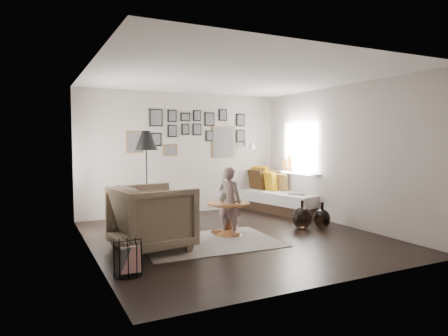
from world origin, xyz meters
name	(u,v)px	position (x,y,z in m)	size (l,w,h in m)	color
ground	(235,237)	(0.00, 0.00, 0.00)	(4.80, 4.80, 0.00)	black
wall_back	(183,153)	(0.00, 2.40, 1.30)	(4.50, 4.50, 0.00)	#9F948B
wall_front	(338,166)	(0.00, -2.40, 1.30)	(4.50, 4.50, 0.00)	#9F948B
wall_left	(90,161)	(-2.25, 0.00, 1.30)	(4.80, 4.80, 0.00)	#9F948B
wall_right	(341,155)	(2.25, 0.00, 1.30)	(4.80, 4.80, 0.00)	#9F948B
ceiling	(235,77)	(0.00, 0.00, 2.60)	(4.80, 4.80, 0.00)	white
door_left	(81,173)	(-2.23, 1.20, 1.05)	(0.00, 2.14, 2.14)	white
window_right	(295,170)	(2.18, 1.34, 0.93)	(0.15, 1.32, 1.30)	white
gallery_wall	(196,133)	(0.29, 2.38, 1.74)	(2.74, 0.03, 1.08)	brown
wall_sconce	(251,146)	(1.55, 2.13, 1.46)	(0.18, 0.36, 0.16)	white
rug	(209,242)	(-0.54, -0.17, 0.01)	(2.09, 1.46, 0.01)	beige
pedestal_table	(229,220)	(-0.04, 0.14, 0.26)	(0.70, 0.70, 0.55)	brown
vase	(224,193)	(-0.12, 0.16, 0.71)	(0.20, 0.20, 0.50)	black
candles	(234,194)	(0.07, 0.14, 0.68)	(0.12, 0.12, 0.26)	black
daybed	(280,197)	(2.00, 1.65, 0.31)	(1.27, 2.13, 0.98)	black
magazine_on_daybed	(297,194)	(2.00, 1.00, 0.46)	(0.22, 0.30, 0.02)	black
armchair	(152,218)	(-1.44, -0.20, 0.47)	(1.01, 1.04, 0.95)	#6D5D49
armchair_cushion	(153,217)	(-1.41, -0.15, 0.48)	(0.43, 0.43, 0.11)	beige
floor_lamp	(146,144)	(-1.07, 1.44, 1.52)	(0.41, 0.41, 1.76)	black
magazine_basket	(128,258)	(-2.00, -1.11, 0.20)	(0.37, 0.37, 0.41)	black
demijohn_large	(302,218)	(1.35, -0.03, 0.20)	(0.34, 0.34, 0.52)	black
demijohn_small	(322,219)	(1.70, -0.15, 0.18)	(0.30, 0.30, 0.47)	black
child	(229,202)	(-0.07, 0.07, 0.57)	(0.42, 0.27, 1.15)	#6F5857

